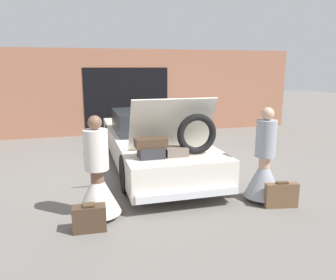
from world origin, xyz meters
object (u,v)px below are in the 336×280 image
(car, at_px, (152,141))
(suitcase_beside_left_person, at_px, (89,218))
(person_right, at_px, (264,168))
(person_left, at_px, (98,183))
(suitcase_beside_right_person, at_px, (281,195))

(car, distance_m, suitcase_beside_left_person, 3.25)
(person_right, bearing_deg, suitcase_beside_left_person, 98.86)
(car, bearing_deg, person_left, -119.18)
(car, bearing_deg, suitcase_beside_right_person, -62.41)
(person_right, xyz_separation_m, suitcase_beside_left_person, (-2.88, -0.32, -0.38))
(person_right, bearing_deg, car, 30.90)
(person_right, relative_size, suitcase_beside_right_person, 2.92)
(person_right, bearing_deg, suitcase_beside_right_person, -156.11)
(person_left, xyz_separation_m, person_right, (2.73, -0.08, 0.02))
(person_left, relative_size, person_right, 0.98)
(person_left, distance_m, person_right, 2.73)
(person_left, bearing_deg, car, 142.82)
(car, xyz_separation_m, person_left, (-1.36, -2.44, -0.02))
(car, distance_m, person_right, 2.87)
(person_left, xyz_separation_m, suitcase_beside_right_person, (2.86, -0.42, -0.34))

